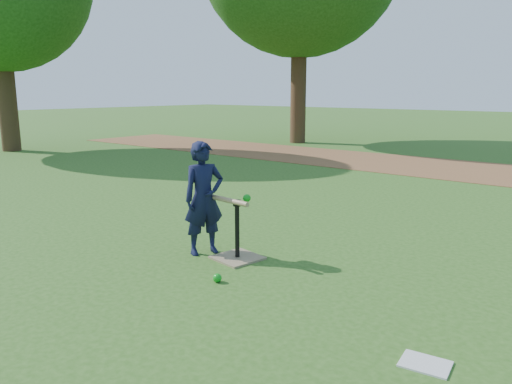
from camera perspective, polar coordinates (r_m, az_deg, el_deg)
The scene contains 7 objects.
ground at distance 5.13m, azimuth -3.74°, elevation -7.71°, with size 80.00×80.00×0.00m, color #285116.
dirt_strip at distance 11.64m, azimuth 22.35°, elevation 2.37°, with size 24.00×3.00×0.01m, color brown.
child at distance 5.19m, azimuth -5.98°, elevation -0.72°, with size 0.43×0.28×1.18m, color black.
wiffle_ball_ground at distance 4.55m, azimuth -4.45°, elevation -9.76°, with size 0.08×0.08×0.08m, color #0D9919.
clipboard at distance 3.48m, azimuth 18.78°, elevation -18.11°, with size 0.30×0.23×0.01m, color silver.
batting_tee at distance 5.11m, azimuth -2.15°, elevation -6.47°, with size 0.49×0.49×0.61m.
swing_action at distance 5.05m, azimuth -3.18°, elevation -0.83°, with size 0.63×0.22×0.10m.
Camera 1 is at (3.32, -3.53, 1.69)m, focal length 35.00 mm.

